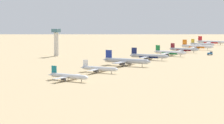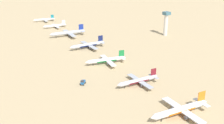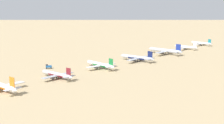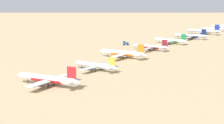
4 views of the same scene
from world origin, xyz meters
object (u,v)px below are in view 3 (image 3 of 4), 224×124
(parked_jet_4, at_px, (100,65))
(service_truck, at_px, (48,66))
(parked_jet_6, at_px, (0,85))
(parked_jet_0, at_px, (202,43))
(parked_jet_3, at_px, (137,58))
(parked_jet_1, at_px, (186,47))
(parked_jet_2, at_px, (165,51))
(parked_jet_5, at_px, (57,74))

(parked_jet_4, xyz_separation_m, service_truck, (36.60, 28.44, -1.60))
(parked_jet_6, bearing_deg, parked_jet_4, -93.12)
(parked_jet_0, relative_size, parked_jet_6, 0.76)
(parked_jet_3, height_order, parked_jet_4, parked_jet_3)
(parked_jet_1, height_order, parked_jet_4, parked_jet_4)
(parked_jet_2, height_order, service_truck, parked_jet_2)
(service_truck, bearing_deg, parked_jet_4, -142.15)
(parked_jet_1, height_order, parked_jet_3, parked_jet_3)
(parked_jet_0, bearing_deg, parked_jet_3, 89.02)
(parked_jet_4, distance_m, parked_jet_5, 49.94)
(parked_jet_4, height_order, parked_jet_6, parked_jet_6)
(parked_jet_2, bearing_deg, parked_jet_6, 86.54)
(parked_jet_1, relative_size, service_truck, 5.91)
(parked_jet_6, bearing_deg, parked_jet_0, -92.67)
(parked_jet_1, bearing_deg, parked_jet_6, 86.91)
(parked_jet_1, bearing_deg, parked_jet_5, 87.24)
(parked_jet_1, bearing_deg, service_truck, 76.14)
(service_truck, bearing_deg, parked_jet_6, 114.40)
(parked_jet_3, bearing_deg, parked_jet_1, -91.25)
(parked_jet_1, relative_size, parked_jet_3, 0.80)
(parked_jet_4, bearing_deg, parked_jet_0, -92.45)
(parked_jet_2, height_order, parked_jet_6, parked_jet_2)
(parked_jet_0, height_order, parked_jet_5, parked_jet_5)
(parked_jet_6, bearing_deg, parked_jet_2, -93.46)
(service_truck, bearing_deg, parked_jet_2, -108.17)
(parked_jet_0, bearing_deg, parked_jet_1, 89.61)
(parked_jet_0, bearing_deg, service_truck, 78.78)
(parked_jet_1, xyz_separation_m, parked_jet_2, (1.36, 49.23, 1.28))
(parked_jet_0, xyz_separation_m, service_truck, (45.13, 227.60, -1.06))
(parked_jet_1, height_order, parked_jet_5, parked_jet_5)
(parked_jet_3, distance_m, parked_jet_5, 99.37)
(parked_jet_2, bearing_deg, parked_jet_1, -91.58)
(parked_jet_1, bearing_deg, parked_jet_3, 88.75)
(parked_jet_0, height_order, parked_jet_2, parked_jet_2)
(parked_jet_2, xyz_separation_m, parked_jet_4, (6.86, 104.02, -0.70))
(parked_jet_0, xyz_separation_m, parked_jet_2, (1.67, 95.14, 1.24))
(parked_jet_5, xyz_separation_m, service_truck, (35.03, -21.47, -1.39))
(parked_jet_5, bearing_deg, parked_jet_6, 85.50)
(parked_jet_3, height_order, service_truck, parked_jet_3)
(parked_jet_0, xyz_separation_m, parked_jet_3, (2.58, 149.99, 0.72))
(parked_jet_3, distance_m, service_truck, 88.53)
(parked_jet_1, height_order, parked_jet_6, parked_jet_6)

